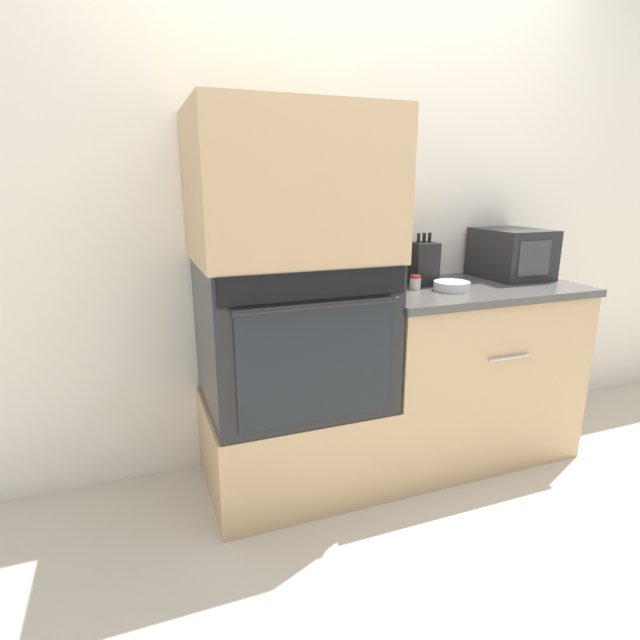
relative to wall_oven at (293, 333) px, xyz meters
name	(u,v)px	position (x,y,z in m)	size (l,w,h in m)	color
ground_plane	(400,500)	(0.39, -0.30, -0.73)	(12.00, 12.00, 0.00)	beige
wall_back	(346,204)	(0.39, 0.33, 0.52)	(8.00, 0.05, 2.50)	silver
oven_cabinet_base	(294,442)	(0.00, 0.00, -0.52)	(0.77, 0.60, 0.41)	tan
wall_oven	(293,333)	(0.00, 0.00, 0.00)	(0.75, 0.64, 0.63)	black
oven_cabinet_upper	(290,186)	(0.00, 0.00, 0.61)	(0.77, 0.60, 0.59)	tan
counter_unit	(463,369)	(0.90, 0.00, -0.29)	(1.05, 0.63, 0.87)	tan
microwave	(511,253)	(1.22, 0.11, 0.27)	(0.30, 0.36, 0.25)	#232326
knife_block	(423,264)	(0.68, 0.09, 0.25)	(0.12, 0.12, 0.25)	black
bowl	(452,286)	(0.74, -0.07, 0.17)	(0.16, 0.16, 0.04)	silver
condiment_jar_near	(415,282)	(0.60, 0.01, 0.18)	(0.05, 0.05, 0.07)	silver
condiment_jar_mid	(369,272)	(0.47, 0.23, 0.20)	(0.05, 0.05, 0.11)	silver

